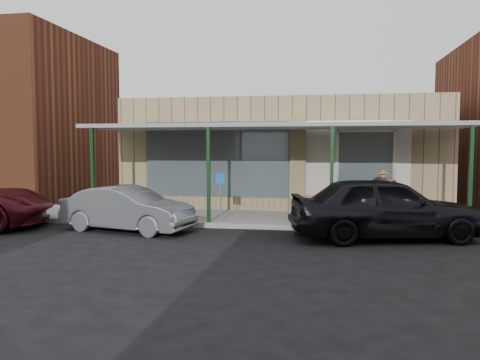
% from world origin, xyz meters
% --- Properties ---
extents(ground, '(120.00, 120.00, 0.00)m').
position_xyz_m(ground, '(0.00, 0.00, 0.00)').
color(ground, black).
rests_on(ground, ground).
extents(sidewalk, '(40.00, 3.20, 0.15)m').
position_xyz_m(sidewalk, '(0.00, 3.60, 0.07)').
color(sidewalk, gray).
rests_on(sidewalk, ground).
extents(storefront, '(12.00, 6.25, 4.20)m').
position_xyz_m(storefront, '(-0.00, 8.16, 2.09)').
color(storefront, '#8E8157').
rests_on(storefront, ground).
extents(awning, '(12.00, 3.00, 3.04)m').
position_xyz_m(awning, '(0.00, 3.56, 3.01)').
color(awning, gray).
rests_on(awning, ground).
extents(block_buildings_near, '(61.00, 8.00, 8.00)m').
position_xyz_m(block_buildings_near, '(2.01, 9.20, 3.77)').
color(block_buildings_near, brown).
rests_on(block_buildings_near, ground).
extents(barrel_scarecrow, '(0.92, 0.62, 1.52)m').
position_xyz_m(barrel_scarecrow, '(3.50, 4.45, 0.66)').
color(barrel_scarecrow, '#4F301F').
rests_on(barrel_scarecrow, sidewalk).
extents(barrel_pumpkin, '(0.76, 0.76, 0.72)m').
position_xyz_m(barrel_pumpkin, '(2.45, 3.42, 0.41)').
color(barrel_pumpkin, '#4F301F').
rests_on(barrel_pumpkin, sidewalk).
extents(handicap_sign, '(0.29, 0.13, 1.45)m').
position_xyz_m(handicap_sign, '(-1.50, 2.40, 1.08)').
color(handicap_sign, gray).
rests_on(handicap_sign, sidewalk).
extents(parked_sedan, '(5.19, 3.00, 1.66)m').
position_xyz_m(parked_sedan, '(3.14, 1.17, 0.83)').
color(parked_sedan, black).
rests_on(parked_sedan, ground).
extents(car_grey, '(4.07, 2.17, 1.28)m').
position_xyz_m(car_grey, '(-3.93, 1.13, 0.64)').
color(car_grey, '#5C5F64').
rests_on(car_grey, ground).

